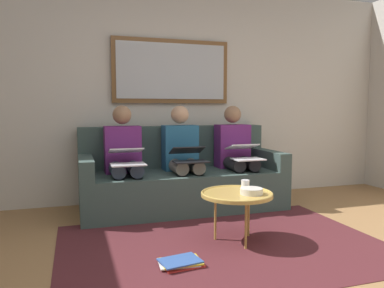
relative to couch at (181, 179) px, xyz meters
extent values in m
cube|color=beige|center=(0.00, -0.48, 0.99)|extent=(6.00, 0.12, 2.60)
cube|color=#4C1E23|center=(0.00, 1.27, -0.31)|extent=(2.60, 1.80, 0.01)
cube|color=#384C47|center=(0.00, 0.07, -0.10)|extent=(2.20, 0.90, 0.42)
cube|color=#384C47|center=(0.00, -0.28, 0.35)|extent=(2.20, 0.20, 0.48)
cube|color=#384C47|center=(-1.03, 0.07, 0.21)|extent=(0.14, 0.90, 0.20)
cube|color=#384C47|center=(1.03, 0.07, 0.21)|extent=(0.14, 0.90, 0.20)
cube|color=brown|center=(0.00, -0.39, 1.24)|extent=(1.42, 0.04, 0.75)
cube|color=#B2B7BC|center=(0.00, -0.37, 1.24)|extent=(1.32, 0.01, 0.65)
cylinder|color=tan|center=(-0.13, 1.22, 0.09)|extent=(0.59, 0.59, 0.03)
torus|color=tan|center=(-0.13, 1.22, 0.10)|extent=(0.59, 0.59, 0.02)
cylinder|color=#B28E42|center=(-0.13, 1.40, -0.12)|extent=(0.02, 0.02, 0.39)
cylinder|color=#B28E42|center=(-0.29, 1.13, -0.12)|extent=(0.02, 0.02, 0.39)
cylinder|color=#B28E42|center=(0.02, 1.13, -0.12)|extent=(0.02, 0.02, 0.39)
cylinder|color=silver|center=(-0.25, 1.14, 0.14)|extent=(0.07, 0.07, 0.09)
cylinder|color=beige|center=(-0.23, 1.29, 0.12)|extent=(0.18, 0.18, 0.05)
cube|color=#66236B|center=(-0.64, -0.03, 0.36)|extent=(0.38, 0.22, 0.50)
sphere|color=#997051|center=(-0.64, -0.03, 0.73)|extent=(0.20, 0.20, 0.20)
cylinder|color=#232328|center=(-0.73, 0.18, 0.18)|extent=(0.14, 0.42, 0.14)
cylinder|color=#232328|center=(-0.55, 0.18, 0.18)|extent=(0.14, 0.42, 0.14)
cylinder|color=#232328|center=(-0.73, 0.39, -0.10)|extent=(0.11, 0.11, 0.42)
cylinder|color=#232328|center=(-0.55, 0.39, -0.10)|extent=(0.11, 0.11, 0.42)
cube|color=white|center=(-0.64, 0.39, 0.25)|extent=(0.32, 0.24, 0.01)
cube|color=white|center=(-0.64, 0.24, 0.37)|extent=(0.32, 0.23, 0.08)
cube|color=#A5C6EA|center=(-0.64, 0.24, 0.38)|extent=(0.29, 0.20, 0.06)
cube|color=#235B84|center=(0.00, -0.03, 0.36)|extent=(0.38, 0.22, 0.50)
sphere|color=tan|center=(0.00, -0.03, 0.73)|extent=(0.20, 0.20, 0.20)
cylinder|color=gray|center=(-0.09, 0.18, 0.18)|extent=(0.14, 0.42, 0.14)
cylinder|color=gray|center=(0.09, 0.18, 0.18)|extent=(0.14, 0.42, 0.14)
cylinder|color=gray|center=(-0.09, 0.39, -0.10)|extent=(0.11, 0.11, 0.42)
cylinder|color=gray|center=(0.09, 0.39, -0.10)|extent=(0.11, 0.11, 0.42)
cube|color=black|center=(0.00, 0.39, 0.25)|extent=(0.35, 0.21, 0.01)
cube|color=black|center=(0.00, 0.24, 0.36)|extent=(0.35, 0.20, 0.09)
cube|color=#A5C6EA|center=(0.00, 0.25, 0.36)|extent=(0.31, 0.17, 0.07)
cube|color=#66236B|center=(0.64, -0.03, 0.36)|extent=(0.38, 0.22, 0.50)
sphere|color=#997051|center=(0.64, -0.03, 0.73)|extent=(0.20, 0.20, 0.20)
cylinder|color=#384256|center=(0.55, 0.18, 0.18)|extent=(0.14, 0.42, 0.14)
cylinder|color=#384256|center=(0.73, 0.18, 0.18)|extent=(0.14, 0.42, 0.14)
cylinder|color=#384256|center=(0.55, 0.39, -0.10)|extent=(0.11, 0.11, 0.42)
cylinder|color=#384256|center=(0.73, 0.39, -0.10)|extent=(0.11, 0.11, 0.42)
cube|color=silver|center=(0.64, 0.39, 0.25)|extent=(0.33, 0.24, 0.01)
cube|color=silver|center=(0.64, 0.24, 0.38)|extent=(0.33, 0.23, 0.07)
cube|color=#A5C6EA|center=(0.64, 0.24, 0.38)|extent=(0.30, 0.20, 0.05)
cube|color=red|center=(0.43, 1.55, -0.30)|extent=(0.30, 0.23, 0.01)
cube|color=white|center=(0.45, 1.53, -0.29)|extent=(0.29, 0.22, 0.01)
cube|color=yellow|center=(0.44, 1.54, -0.28)|extent=(0.28, 0.20, 0.01)
cube|color=#33569E|center=(0.45, 1.55, -0.27)|extent=(0.31, 0.24, 0.01)
camera|label=1|loc=(1.14, 4.00, 0.79)|focal=35.01mm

